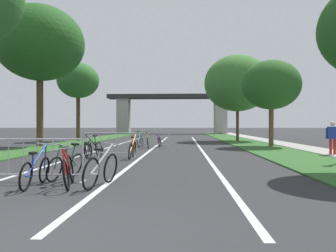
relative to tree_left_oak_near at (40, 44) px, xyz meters
The scene contains 26 objects.
ground_plane 19.12m from the tree_left_oak_near, 66.49° to the right, with size 300.00×300.00×0.00m, color #2B2B2D.
grass_verge_left 9.45m from the tree_left_oak_near, 84.16° to the left, with size 2.86×57.17×0.05m, color #2D5B26.
grass_verge_right 16.59m from the tree_left_oak_near, 26.76° to the left, with size 2.86×57.17×0.05m, color #2D5B26.
sidewalk_path_right 18.53m from the tree_left_oak_near, 23.33° to the left, with size 1.75×57.17×0.08m, color #9E9B93.
lane_stripe_center 9.65m from the tree_left_oak_near, ahead, with size 0.14×33.08×0.01m, color silver.
lane_stripe_right_lane 11.86m from the tree_left_oak_near, ahead, with size 0.14×33.08×0.01m, color silver.
lane_stripe_left_lane 7.81m from the tree_left_oak_near, ahead, with size 0.14×33.08×0.01m, color silver.
overpass_bridge 31.67m from the tree_left_oak_near, 76.86° to the left, with size 19.54×2.99×6.04m.
tree_left_oak_near is the anchor object (origin of this frame).
tree_left_pine_far 7.39m from the tree_left_oak_near, 89.19° to the left, with size 3.49×3.49×6.61m.
tree_right_cypress_far 14.66m from the tree_left_oak_near, ahead, with size 3.60×3.60×5.39m.
tree_right_maple_mid 15.60m from the tree_left_oak_near, 29.63° to the left, with size 5.53×5.53×7.21m.
crowd_barrier_nearest 14.94m from the tree_left_oak_near, 66.49° to the right, with size 2.21×0.49×1.05m.
crowd_barrier_second 10.44m from the tree_left_oak_near, 47.57° to the right, with size 2.21×0.49×1.05m.
crowd_barrier_third 9.20m from the tree_left_oak_near, ahead, with size 2.22×0.52×1.05m.
bicycle_white_0 9.69m from the tree_left_oak_near, 50.92° to the right, with size 0.59×1.71×0.95m.
bicycle_black_1 10.48m from the tree_left_oak_near, 52.20° to the right, with size 0.59×1.63×0.97m.
bicycle_blue_2 15.59m from the tree_left_oak_near, 66.66° to the right, with size 0.46×1.66×0.96m.
bicycle_orange_3 11.49m from the tree_left_oak_near, 45.16° to the right, with size 0.42×1.70×1.00m.
bicycle_silver_4 16.08m from the tree_left_oak_near, 61.39° to the right, with size 0.63×1.66×0.97m.
bicycle_teal_5 8.72m from the tree_left_oak_near, ahead, with size 0.46×1.67×0.99m.
bicycle_yellow_6 9.16m from the tree_left_oak_near, ahead, with size 0.55×1.66×0.94m.
bicycle_red_7 15.82m from the tree_left_oak_near, 64.01° to the right, with size 0.51×1.63×0.92m.
bicycle_green_8 14.83m from the tree_left_oak_near, 63.70° to the right, with size 0.53×1.58×0.96m.
bicycle_purple_9 9.65m from the tree_left_oak_near, ahead, with size 0.43×1.70×0.95m.
pedestrian_pushing_bike 17.35m from the tree_left_oak_near, 19.32° to the right, with size 0.55×0.34×1.53m.
Camera 1 is at (1.77, -3.90, 1.37)m, focal length 35.62 mm.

